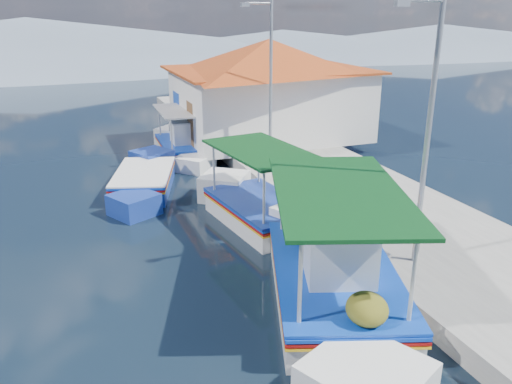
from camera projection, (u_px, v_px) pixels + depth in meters
name	position (u px, v px, depth m)	size (l,w,h in m)	color
ground	(268.00, 375.00, 9.26)	(160.00, 160.00, 0.00)	black
quay	(368.00, 206.00, 16.45)	(5.00, 44.00, 0.50)	#A5A29A
bollards	(321.00, 211.00, 14.94)	(0.20, 17.20, 0.30)	#A5A8AD
main_caique	(331.00, 277.00, 11.49)	(4.53, 8.44, 2.95)	silver
caique_green_canopy	(260.00, 211.00, 15.70)	(2.69, 6.90, 2.61)	silver
caique_blue_hull	(143.00, 182.00, 18.50)	(3.12, 6.07, 1.13)	navy
caique_far	(183.00, 146.00, 22.84)	(2.07, 6.50, 2.28)	silver
harbor_building	(269.00, 87.00, 23.60)	(10.49, 10.49, 4.40)	white
lamp_post_near	(426.00, 123.00, 11.25)	(1.21, 0.14, 6.00)	#A5A8AD
lamp_post_far	(268.00, 75.00, 19.15)	(1.21, 0.14, 6.00)	#A5A8AD
mountain_ridge	(137.00, 45.00, 59.96)	(171.40, 96.00, 5.50)	gray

